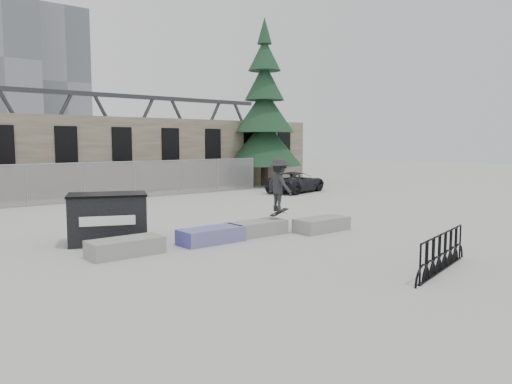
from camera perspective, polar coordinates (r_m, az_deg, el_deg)
ground at (r=15.82m, az=-2.76°, el=-5.40°), size 120.00×120.00×0.00m
stone_wall at (r=30.16m, az=-21.59°, el=3.84°), size 36.00×2.58×4.50m
chainlink_fence at (r=26.70m, az=-19.02°, el=1.11°), size 22.06×0.06×2.02m
planter_far_left at (r=14.00m, az=-14.69°, el=-6.01°), size 2.00×0.90×0.46m
planter_center_left at (r=15.24m, az=-5.16°, el=-4.89°), size 2.00×0.90×0.46m
planter_center_right at (r=16.44m, az=0.11°, el=-4.08°), size 2.00×0.90×0.46m
planter_offset at (r=17.29m, az=7.52°, el=-3.63°), size 2.00×0.90×0.46m
dumpster at (r=15.76m, az=-16.57°, el=-2.87°), size 2.66×2.20×1.51m
bike_rack at (r=12.71m, az=20.50°, el=-6.54°), size 3.50×0.88×0.90m
spruce_tree at (r=34.91m, az=0.97°, el=8.28°), size 5.26×5.26×11.50m
truss_bridge at (r=70.16m, az=-23.64°, el=6.18°), size 70.00×3.00×9.80m
suv at (r=30.39m, az=4.62°, el=1.14°), size 4.79×3.13×1.23m
skateboarder at (r=16.88m, az=2.68°, el=0.80°), size 0.81×1.21×1.94m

